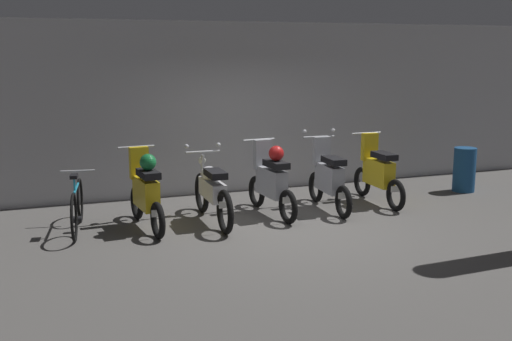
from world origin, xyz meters
TOP-DOWN VIEW (x-y plane):
  - ground_plane at (0.00, 0.00)m, footprint 80.00×80.00m
  - back_wall at (0.00, 2.77)m, footprint 16.00×0.30m
  - motorbike_slot_0 at (-2.02, 0.72)m, footprint 0.56×1.68m
  - motorbike_slot_1 at (-1.01, 0.71)m, footprint 0.59×1.95m
  - motorbike_slot_2 at (-0.00, 0.81)m, footprint 0.56×1.68m
  - motorbike_slot_3 at (1.01, 0.80)m, footprint 0.59×1.68m
  - motorbike_slot_4 at (2.02, 0.92)m, footprint 0.56×1.68m
  - bicycle at (-2.99, 0.91)m, footprint 0.50×1.71m
  - trash_bin at (4.01, 1.13)m, footprint 0.41×0.41m

SIDE VIEW (x-z plane):
  - ground_plane at x=0.00m, z-range 0.00..0.00m
  - bicycle at x=-2.99m, z-range -0.08..0.80m
  - trash_bin at x=4.01m, z-range 0.00..0.82m
  - motorbike_slot_1 at x=-1.01m, z-range -0.08..1.07m
  - motorbike_slot_4 at x=2.02m, z-range -0.06..1.11m
  - motorbike_slot_3 at x=1.01m, z-range -0.12..1.17m
  - motorbike_slot_0 at x=-2.02m, z-range -0.02..1.15m
  - motorbike_slot_2 at x=0.00m, z-range -0.02..1.15m
  - back_wall at x=0.00m, z-range 0.00..3.11m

